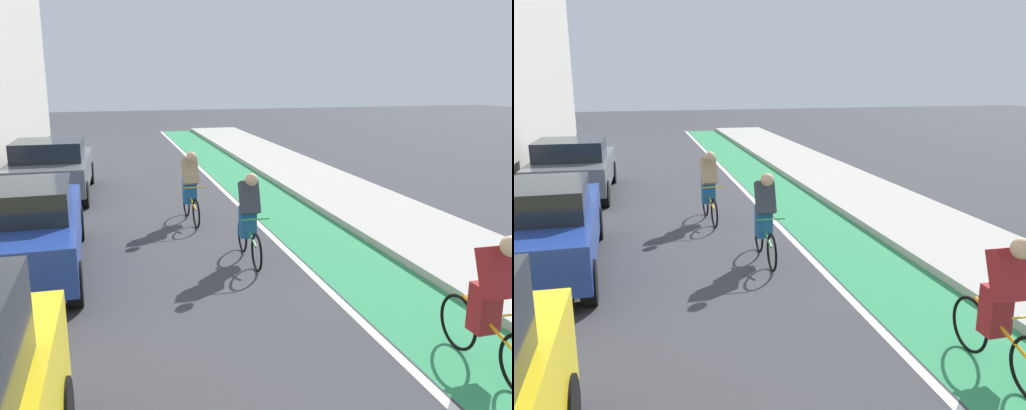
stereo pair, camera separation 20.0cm
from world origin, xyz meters
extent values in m
plane|color=#38383D|center=(0.00, 12.99, 0.00)|extent=(74.75, 74.75, 0.00)
cube|color=#2D8451|center=(2.86, 14.99, 0.00)|extent=(1.60, 33.98, 0.00)
cube|color=white|center=(1.96, 14.99, 0.00)|extent=(0.12, 33.98, 0.00)
cube|color=#A8A59E|center=(4.93, 14.99, 0.07)|extent=(2.55, 33.98, 0.14)
cube|color=navy|center=(-2.61, 9.86, 0.68)|extent=(1.94, 4.45, 0.70)
cube|color=black|center=(-2.60, 9.64, 1.26)|extent=(1.66, 1.89, 0.55)
cylinder|color=black|center=(-1.81, 11.53, 0.33)|extent=(0.23, 0.66, 0.66)
cylinder|color=black|center=(-1.73, 8.22, 0.33)|extent=(0.23, 0.66, 0.66)
cube|color=#595B60|center=(-2.61, 15.87, 0.68)|extent=(2.05, 4.27, 0.70)
cube|color=black|center=(-2.62, 15.66, 1.26)|extent=(1.75, 1.82, 0.55)
cylinder|color=black|center=(-3.46, 17.46, 0.33)|extent=(0.24, 0.67, 0.66)
cylinder|color=black|center=(-1.68, 17.41, 0.33)|extent=(0.24, 0.67, 0.66)
cylinder|color=black|center=(-3.54, 14.34, 0.33)|extent=(0.24, 0.67, 0.66)
cylinder|color=black|center=(-1.76, 14.29, 0.33)|extent=(0.24, 0.67, 0.66)
torus|color=black|center=(2.73, 5.71, 0.34)|extent=(0.05, 0.68, 0.68)
cylinder|color=gold|center=(2.74, 5.19, 0.56)|extent=(0.05, 0.96, 0.33)
cylinder|color=gold|center=(2.74, 5.37, 0.64)|extent=(0.04, 0.12, 0.55)
cube|color=maroon|center=(2.74, 5.29, 0.71)|extent=(0.28, 0.24, 0.56)
cube|color=maroon|center=(2.74, 5.16, 1.17)|extent=(0.32, 0.40, 0.60)
sphere|color=tan|center=(2.74, 5.01, 1.51)|extent=(0.22, 0.22, 0.22)
torus|color=black|center=(1.13, 8.90, 0.33)|extent=(0.05, 0.65, 0.65)
torus|color=black|center=(1.15, 9.95, 0.33)|extent=(0.05, 0.65, 0.65)
cylinder|color=#338C3F|center=(1.14, 9.43, 0.55)|extent=(0.06, 0.96, 0.33)
cylinder|color=#338C3F|center=(1.14, 9.61, 0.63)|extent=(0.04, 0.12, 0.55)
cylinder|color=#338C3F|center=(1.13, 8.98, 0.88)|extent=(0.48, 0.03, 0.02)
cube|color=#1E598C|center=(1.14, 9.53, 0.70)|extent=(0.28, 0.25, 0.56)
cube|color=#333842|center=(1.14, 9.40, 1.16)|extent=(0.33, 0.40, 0.60)
sphere|color=tan|center=(1.14, 9.25, 1.50)|extent=(0.22, 0.22, 0.22)
cube|color=tan|center=(1.14, 9.53, 1.18)|extent=(0.27, 0.28, 0.39)
torus|color=black|center=(0.59, 11.76, 0.32)|extent=(0.07, 0.64, 0.64)
torus|color=black|center=(0.54, 12.81, 0.32)|extent=(0.07, 0.64, 0.64)
cylinder|color=gold|center=(0.56, 12.29, 0.54)|extent=(0.09, 0.96, 0.33)
cylinder|color=gold|center=(0.55, 12.47, 0.62)|extent=(0.04, 0.12, 0.55)
cylinder|color=gold|center=(0.59, 11.84, 0.87)|extent=(0.48, 0.05, 0.02)
cube|color=#1E598C|center=(0.56, 12.39, 0.69)|extent=(0.29, 0.25, 0.56)
cube|color=tan|center=(0.56, 12.26, 1.15)|extent=(0.34, 0.41, 0.60)
sphere|color=tan|center=(0.57, 12.11, 1.49)|extent=(0.22, 0.22, 0.22)
cube|color=beige|center=(0.56, 12.39, 1.17)|extent=(0.27, 0.29, 0.39)
camera|label=1|loc=(-1.20, 0.59, 3.23)|focal=38.27mm
camera|label=2|loc=(-1.01, 0.54, 3.23)|focal=38.27mm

